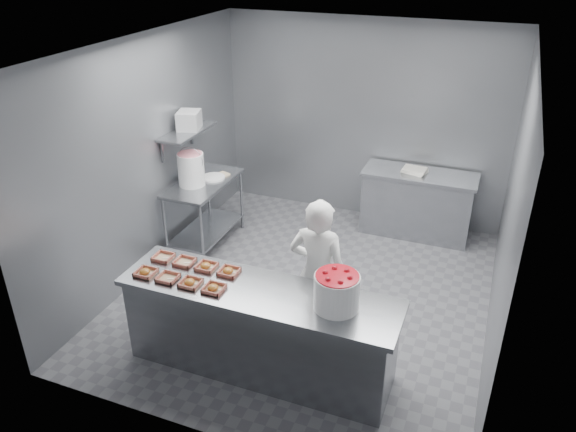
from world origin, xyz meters
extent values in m
plane|color=#4C4C51|center=(0.00, 0.00, 0.00)|extent=(4.50, 4.50, 0.00)
plane|color=white|center=(0.00, 0.00, 2.80)|extent=(4.50, 4.50, 0.00)
cube|color=slate|center=(0.00, 2.25, 1.40)|extent=(4.00, 0.04, 2.80)
cube|color=slate|center=(-2.00, 0.00, 1.40)|extent=(0.04, 4.50, 2.80)
cube|color=slate|center=(2.00, 0.00, 1.40)|extent=(0.04, 4.50, 2.80)
cube|color=slate|center=(0.00, -1.35, 0.88)|extent=(2.60, 0.70, 0.05)
cube|color=slate|center=(0.00, -1.35, 0.42)|extent=(2.50, 0.64, 0.85)
cube|color=slate|center=(-1.65, 0.60, 0.88)|extent=(0.60, 1.20, 0.04)
cube|color=slate|center=(-1.65, 0.60, 0.20)|extent=(0.56, 1.15, 0.03)
cylinder|color=slate|center=(-1.91, 0.04, 0.44)|extent=(0.04, 0.04, 0.88)
cylinder|color=slate|center=(-1.39, 0.04, 0.44)|extent=(0.04, 0.04, 0.88)
cylinder|color=slate|center=(-1.91, 1.16, 0.44)|extent=(0.04, 0.04, 0.88)
cylinder|color=slate|center=(-1.39, 1.16, 0.44)|extent=(0.04, 0.04, 0.88)
cube|color=slate|center=(0.90, 1.90, 0.88)|extent=(1.50, 0.60, 0.05)
cube|color=slate|center=(0.90, 1.90, 0.42)|extent=(1.44, 0.55, 0.85)
cube|color=slate|center=(-1.82, 0.60, 1.55)|extent=(0.35, 0.90, 0.03)
cube|color=tan|center=(-1.09, -1.50, 0.92)|extent=(0.18, 0.18, 0.04)
cube|color=white|center=(-1.04, -1.48, 0.91)|extent=(0.10, 0.06, 0.00)
ellipsoid|color=#B16D2C|center=(-1.10, -1.50, 0.93)|extent=(0.10, 0.10, 0.05)
cube|color=tan|center=(-0.85, -1.50, 0.92)|extent=(0.18, 0.18, 0.04)
cube|color=white|center=(-0.80, -1.48, 0.91)|extent=(0.10, 0.06, 0.00)
cube|color=tan|center=(-0.61, -1.50, 0.92)|extent=(0.18, 0.18, 0.04)
cube|color=white|center=(-0.56, -1.48, 0.91)|extent=(0.10, 0.06, 0.00)
ellipsoid|color=#B16D2C|center=(-0.62, -1.50, 0.93)|extent=(0.10, 0.10, 0.05)
cube|color=tan|center=(-0.37, -1.50, 0.92)|extent=(0.18, 0.18, 0.04)
cube|color=white|center=(-0.32, -1.48, 0.91)|extent=(0.10, 0.06, 0.00)
ellipsoid|color=#B16D2C|center=(-0.38, -1.50, 0.93)|extent=(0.10, 0.10, 0.05)
cube|color=tan|center=(-1.09, -1.20, 0.92)|extent=(0.18, 0.18, 0.04)
cube|color=white|center=(-1.04, -1.19, 0.91)|extent=(0.10, 0.06, 0.00)
cube|color=tan|center=(-0.85, -1.20, 0.92)|extent=(0.18, 0.18, 0.04)
cube|color=white|center=(-0.80, -1.19, 0.91)|extent=(0.10, 0.06, 0.00)
cube|color=tan|center=(-0.61, -1.20, 0.92)|extent=(0.18, 0.18, 0.04)
cube|color=white|center=(-0.56, -1.19, 0.91)|extent=(0.10, 0.06, 0.00)
ellipsoid|color=#B16D2C|center=(-0.62, -1.20, 0.93)|extent=(0.10, 0.10, 0.05)
cube|color=tan|center=(-0.37, -1.20, 0.92)|extent=(0.18, 0.18, 0.04)
cube|color=white|center=(-0.32, -1.19, 0.91)|extent=(0.10, 0.06, 0.00)
ellipsoid|color=#B16D2C|center=(-0.38, -1.20, 0.93)|extent=(0.10, 0.10, 0.05)
imported|color=white|center=(0.36, -0.75, 0.80)|extent=(0.59, 0.39, 1.60)
cylinder|color=white|center=(0.72, -1.34, 1.06)|extent=(0.39, 0.39, 0.31)
cylinder|color=red|center=(0.72, -1.34, 1.20)|extent=(0.37, 0.37, 0.04)
cylinder|color=white|center=(-1.73, 0.47, 1.11)|extent=(0.33, 0.33, 0.42)
cylinder|color=#DC6E81|center=(-1.73, 0.47, 1.31)|extent=(0.31, 0.31, 0.02)
torus|color=slate|center=(-1.73, 0.47, 1.23)|extent=(0.35, 0.01, 0.35)
cylinder|color=white|center=(-1.58, 0.75, 0.91)|extent=(0.39, 0.39, 0.02)
cube|color=#CCB28C|center=(-1.51, 0.89, 0.91)|extent=(0.18, 0.17, 0.02)
cube|color=gray|center=(-1.82, 0.67, 1.68)|extent=(0.34, 0.36, 0.23)
cube|color=silver|center=(0.82, 1.90, 0.93)|extent=(0.34, 0.28, 0.06)
camera|label=1|loc=(1.77, -5.13, 3.80)|focal=35.00mm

